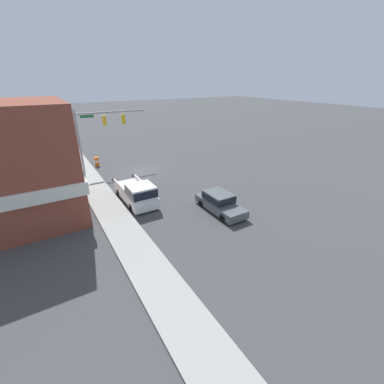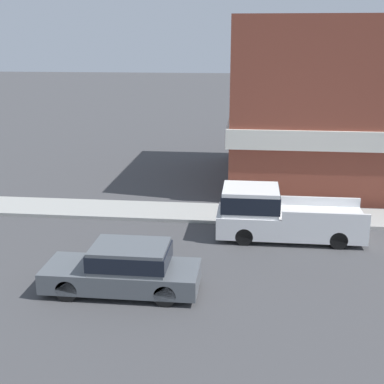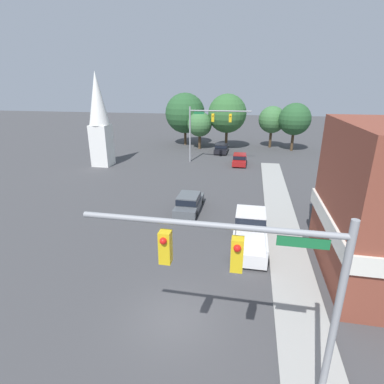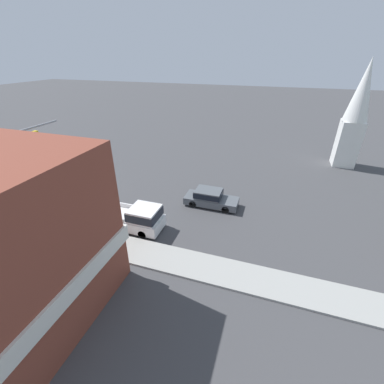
# 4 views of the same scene
# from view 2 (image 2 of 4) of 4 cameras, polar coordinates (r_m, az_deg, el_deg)

# --- Properties ---
(car_lead) EXTENTS (1.83, 4.70, 1.50)m
(car_lead) POSITION_cam_2_polar(r_m,az_deg,el_deg) (16.43, -7.11, -7.98)
(car_lead) COLOR black
(car_lead) RESTS_ON ground
(pickup_truck_parked) EXTENTS (2.10, 5.55, 1.97)m
(pickup_truck_parked) POSITION_cam_2_polar(r_m,az_deg,el_deg) (20.75, 8.82, -2.29)
(pickup_truck_parked) COLOR black
(pickup_truck_parked) RESTS_ON ground
(corner_brick_building) EXTENTS (10.48, 8.79, 8.43)m
(corner_brick_building) POSITION_cam_2_polar(r_m,az_deg,el_deg) (29.29, 12.88, 9.19)
(corner_brick_building) COLOR brown
(corner_brick_building) RESTS_ON ground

